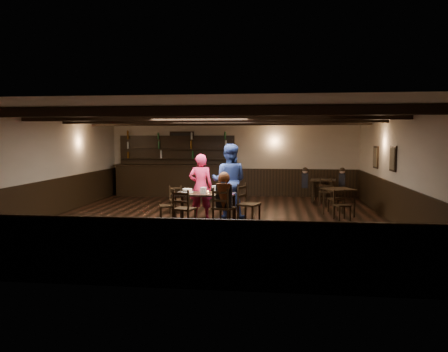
# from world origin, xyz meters

# --- Properties ---
(ground) EXTENTS (10.00, 10.00, 0.00)m
(ground) POSITION_xyz_m (0.00, 0.00, 0.00)
(ground) COLOR black
(ground) RESTS_ON ground
(room_shell) EXTENTS (9.02, 10.02, 2.71)m
(room_shell) POSITION_xyz_m (0.01, 0.04, 1.75)
(room_shell) COLOR #C0B49F
(room_shell) RESTS_ON ground
(dining_table) EXTENTS (1.53, 0.85, 0.75)m
(dining_table) POSITION_xyz_m (-0.19, -0.28, 0.66)
(dining_table) COLOR black
(dining_table) RESTS_ON ground
(chair_near_left) EXTENTS (0.54, 0.53, 0.94)m
(chair_near_left) POSITION_xyz_m (-0.57, -1.08, 0.55)
(chair_near_left) COLOR black
(chair_near_left) RESTS_ON ground
(chair_near_right) EXTENTS (0.58, 0.56, 0.96)m
(chair_near_right) POSITION_xyz_m (0.33, -0.94, 0.56)
(chair_near_right) COLOR black
(chair_near_right) RESTS_ON ground
(chair_end_left) EXTENTS (0.47, 0.49, 0.83)m
(chair_end_left) POSITION_xyz_m (-1.09, -0.23, 0.48)
(chair_end_left) COLOR black
(chair_end_left) RESTS_ON ground
(chair_end_right) EXTENTS (0.59, 0.61, 1.01)m
(chair_end_right) POSITION_xyz_m (0.83, -0.34, 0.59)
(chair_end_right) COLOR black
(chair_end_right) RESTS_ON ground
(chair_far_pushed) EXTENTS (0.46, 0.45, 0.78)m
(chair_far_pushed) POSITION_xyz_m (-1.23, 1.02, 0.46)
(chair_far_pushed) COLOR black
(chair_far_pushed) RESTS_ON ground
(woman_pink) EXTENTS (0.66, 0.47, 1.70)m
(woman_pink) POSITION_xyz_m (-0.39, 0.31, 0.85)
(woman_pink) COLOR #F92C4C
(woman_pink) RESTS_ON ground
(man_blue) EXTENTS (1.01, 0.82, 1.96)m
(man_blue) POSITION_xyz_m (0.33, 0.51, 0.98)
(man_blue) COLOR navy
(man_blue) RESTS_ON ground
(seated_person) EXTENTS (0.37, 0.55, 0.90)m
(seated_person) POSITION_xyz_m (0.36, -0.88, 0.87)
(seated_person) COLOR black
(seated_person) RESTS_ON ground
(cake) EXTENTS (0.30, 0.30, 0.09)m
(cake) POSITION_xyz_m (-0.65, -0.16, 0.79)
(cake) COLOR white
(cake) RESTS_ON dining_table
(plate_stack_a) EXTENTS (0.16, 0.16, 0.15)m
(plate_stack_a) POSITION_xyz_m (-0.22, -0.31, 0.83)
(plate_stack_a) COLOR white
(plate_stack_a) RESTS_ON dining_table
(plate_stack_b) EXTENTS (0.16, 0.16, 0.19)m
(plate_stack_b) POSITION_xyz_m (0.07, -0.25, 0.85)
(plate_stack_b) COLOR white
(plate_stack_b) RESTS_ON dining_table
(tea_light) EXTENTS (0.05, 0.05, 0.06)m
(tea_light) POSITION_xyz_m (-0.13, -0.18, 0.78)
(tea_light) COLOR #A5A8AD
(tea_light) RESTS_ON dining_table
(salt_shaker) EXTENTS (0.03, 0.03, 0.08)m
(salt_shaker) POSITION_xyz_m (0.16, -0.37, 0.79)
(salt_shaker) COLOR silver
(salt_shaker) RESTS_ON dining_table
(pepper_shaker) EXTENTS (0.03, 0.03, 0.08)m
(pepper_shaker) POSITION_xyz_m (0.19, -0.42, 0.79)
(pepper_shaker) COLOR #A5A8AD
(pepper_shaker) RESTS_ON dining_table
(drink_glass) EXTENTS (0.07, 0.07, 0.12)m
(drink_glass) POSITION_xyz_m (0.16, -0.16, 0.81)
(drink_glass) COLOR silver
(drink_glass) RESTS_ON dining_table
(menu_red) EXTENTS (0.38, 0.32, 0.00)m
(menu_red) POSITION_xyz_m (0.36, -0.38, 0.75)
(menu_red) COLOR maroon
(menu_red) RESTS_ON dining_table
(menu_blue) EXTENTS (0.42, 0.38, 0.00)m
(menu_blue) POSITION_xyz_m (0.37, -0.26, 0.75)
(menu_blue) COLOR #0E1648
(menu_blue) RESTS_ON dining_table
(bar_counter) EXTENTS (4.47, 0.70, 2.20)m
(bar_counter) POSITION_xyz_m (-2.08, 4.72, 0.73)
(bar_counter) COLOR black
(bar_counter) RESTS_ON ground
(back_table_a) EXTENTS (0.93, 0.93, 0.75)m
(back_table_a) POSITION_xyz_m (3.26, 1.15, 0.64)
(back_table_a) COLOR black
(back_table_a) RESTS_ON ground
(back_table_b) EXTENTS (0.89, 0.89, 0.75)m
(back_table_b) POSITION_xyz_m (3.11, 3.72, 0.65)
(back_table_b) COLOR black
(back_table_b) RESTS_ON ground
(bg_patron_left) EXTENTS (0.22, 0.34, 0.68)m
(bg_patron_left) POSITION_xyz_m (2.52, 3.81, 0.80)
(bg_patron_left) COLOR black
(bg_patron_left) RESTS_ON ground
(bg_patron_right) EXTENTS (0.26, 0.36, 0.67)m
(bg_patron_right) POSITION_xyz_m (3.74, 3.91, 0.80)
(bg_patron_right) COLOR black
(bg_patron_right) RESTS_ON ground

